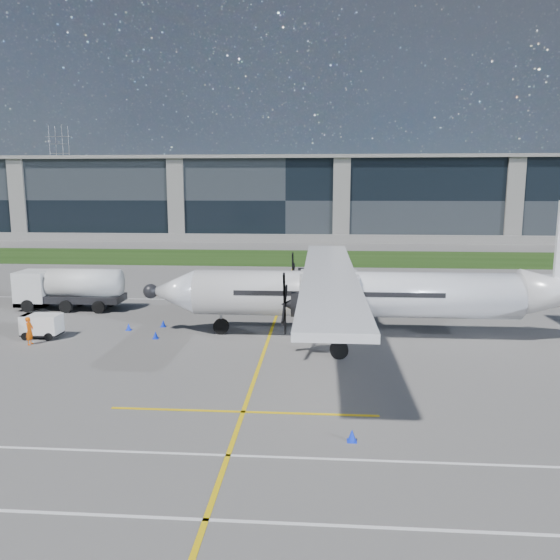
% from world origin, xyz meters
% --- Properties ---
extents(ground, '(400.00, 400.00, 0.00)m').
position_xyz_m(ground, '(0.00, 40.00, 0.00)').
color(ground, '#605D5B').
rests_on(ground, ground).
extents(grass_strip, '(400.00, 18.00, 0.04)m').
position_xyz_m(grass_strip, '(0.00, 48.00, 0.02)').
color(grass_strip, '#1A380F').
rests_on(grass_strip, ground).
extents(terminal_building, '(120.00, 20.00, 15.00)m').
position_xyz_m(terminal_building, '(0.00, 80.00, 7.50)').
color(terminal_building, black).
rests_on(terminal_building, ground).
extents(tree_line, '(400.00, 6.00, 6.00)m').
position_xyz_m(tree_line, '(0.00, 140.00, 3.00)').
color(tree_line, black).
rests_on(tree_line, ground).
extents(pylon_west, '(9.00, 4.60, 30.00)m').
position_xyz_m(pylon_west, '(-80.00, 150.00, 15.00)').
color(pylon_west, gray).
rests_on(pylon_west, ground).
extents(yellow_taxiway_centerline, '(0.20, 70.00, 0.01)m').
position_xyz_m(yellow_taxiway_centerline, '(3.00, 10.00, 0.01)').
color(yellow_taxiway_centerline, yellow).
rests_on(yellow_taxiway_centerline, ground).
extents(white_lane_line, '(90.00, 0.15, 0.01)m').
position_xyz_m(white_lane_line, '(0.00, -14.00, 0.01)').
color(white_lane_line, white).
rests_on(white_lane_line, ground).
extents(turboprop_aircraft, '(30.13, 31.25, 9.37)m').
position_xyz_m(turboprop_aircraft, '(9.73, 6.85, 4.69)').
color(turboprop_aircraft, white).
rests_on(turboprop_aircraft, ground).
extents(fuel_tanker_truck, '(8.94, 2.91, 3.35)m').
position_xyz_m(fuel_tanker_truck, '(-14.58, 13.56, 1.68)').
color(fuel_tanker_truck, silver).
rests_on(fuel_tanker_truck, ground).
extents(baggage_tug, '(2.60, 1.56, 1.56)m').
position_xyz_m(baggage_tug, '(-12.01, 5.11, 0.78)').
color(baggage_tug, white).
rests_on(baggage_tug, ground).
extents(ground_crew_person, '(0.63, 0.86, 2.05)m').
position_xyz_m(ground_crew_person, '(-11.96, 3.48, 1.03)').
color(ground_crew_person, '#F25907').
rests_on(ground_crew_person, ground).
extents(safety_cone_nose_stbd, '(0.36, 0.36, 0.50)m').
position_xyz_m(safety_cone_nose_stbd, '(-4.82, 8.49, 0.25)').
color(safety_cone_nose_stbd, '#0E2EF5').
rests_on(safety_cone_nose_stbd, ground).
extents(safety_cone_fwd, '(0.36, 0.36, 0.50)m').
position_xyz_m(safety_cone_fwd, '(-6.95, 7.38, 0.25)').
color(safety_cone_fwd, '#0E2EF5').
rests_on(safety_cone_fwd, ground).
extents(safety_cone_stbdwing, '(0.36, 0.36, 0.50)m').
position_xyz_m(safety_cone_stbdwing, '(7.10, 22.14, 0.25)').
color(safety_cone_stbdwing, '#0E2EF5').
rests_on(safety_cone_stbdwing, ground).
extents(safety_cone_nose_port, '(0.36, 0.36, 0.50)m').
position_xyz_m(safety_cone_nose_port, '(-4.43, 5.41, 0.25)').
color(safety_cone_nose_port, '#0E2EF5').
rests_on(safety_cone_nose_port, ground).
extents(safety_cone_portwing, '(0.36, 0.36, 0.50)m').
position_xyz_m(safety_cone_portwing, '(7.66, -8.50, 0.25)').
color(safety_cone_portwing, '#0E2EF5').
rests_on(safety_cone_portwing, ground).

